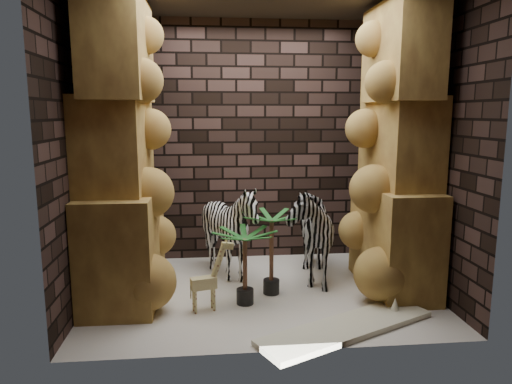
{
  "coord_description": "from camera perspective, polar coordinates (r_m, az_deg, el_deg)",
  "views": [
    {
      "loc": [
        -0.52,
        -4.63,
        1.86
      ],
      "look_at": [
        -0.04,
        0.15,
        1.05
      ],
      "focal_mm": 32.64,
      "sensor_mm": 36.0,
      "label": 1
    }
  ],
  "objects": [
    {
      "name": "giraffe_toy",
      "position": [
        4.48,
        -6.46,
        -10.12
      ],
      "size": [
        0.38,
        0.22,
        0.71
      ],
      "primitive_type": null,
      "rotation": [
        0.0,
        0.0,
        0.28
      ],
      "color": "beige",
      "rests_on": "floor"
    },
    {
      "name": "rock_pillar_right",
      "position": [
        5.04,
        17.06,
        5.09
      ],
      "size": [
        0.58,
        1.25,
        3.0
      ],
      "primitive_type": null,
      "color": "gold",
      "rests_on": "floor"
    },
    {
      "name": "palm_back",
      "position": [
        4.61,
        -1.36,
        -9.14
      ],
      "size": [
        0.36,
        0.36,
        0.76
      ],
      "primitive_type": null,
      "color": "#184F1C",
      "rests_on": "floor"
    },
    {
      "name": "zebra_right",
      "position": [
        5.26,
        6.2,
        -3.72
      ],
      "size": [
        0.67,
        1.14,
        1.31
      ],
      "primitive_type": "imported",
      "rotation": [
        0.0,
        0.0,
        -0.07
      ],
      "color": "white",
      "rests_on": "floor"
    },
    {
      "name": "zebra_left",
      "position": [
        5.27,
        -3.2,
        -5.32
      ],
      "size": [
        1.2,
        1.34,
        1.01
      ],
      "primitive_type": "imported",
      "rotation": [
        0.0,
        0.0,
        -0.32
      ],
      "color": "white",
      "rests_on": "floor"
    },
    {
      "name": "palm_front",
      "position": [
        4.84,
        1.91,
        -7.46
      ],
      "size": [
        0.36,
        0.36,
        0.88
      ],
      "primitive_type": null,
      "color": "#184F1C",
      "rests_on": "floor"
    },
    {
      "name": "wall_right",
      "position": [
        5.17,
        20.44,
        5.02
      ],
      "size": [
        0.0,
        3.0,
        3.0
      ],
      "primitive_type": "plane",
      "rotation": [
        1.57,
        0.0,
        -1.57
      ],
      "color": "black",
      "rests_on": "ground"
    },
    {
      "name": "rock_pillar_left",
      "position": [
        4.73,
        -16.45,
        4.85
      ],
      "size": [
        0.68,
        1.3,
        3.0
      ],
      "primitive_type": null,
      "color": "gold",
      "rests_on": "floor"
    },
    {
      "name": "surfboard",
      "position": [
        4.28,
        11.11,
        -16.0
      ],
      "size": [
        1.71,
        1.12,
        0.05
      ],
      "primitive_type": "cube",
      "rotation": [
        0.0,
        0.0,
        0.46
      ],
      "color": "#EDE9C5",
      "rests_on": "floor"
    },
    {
      "name": "wall_left",
      "position": [
        4.81,
        -20.56,
        4.71
      ],
      "size": [
        0.0,
        3.0,
        3.0
      ],
      "primitive_type": "plane",
      "rotation": [
        1.57,
        0.0,
        1.57
      ],
      "color": "black",
      "rests_on": "ground"
    },
    {
      "name": "wall_back",
      "position": [
        5.92,
        -0.64,
        6.13
      ],
      "size": [
        3.5,
        0.0,
        3.5
      ],
      "primitive_type": "plane",
      "rotation": [
        1.57,
        0.0,
        0.0
      ],
      "color": "black",
      "rests_on": "ground"
    },
    {
      "name": "wall_front",
      "position": [
        3.44,
        3.04,
        3.58
      ],
      "size": [
        3.5,
        0.0,
        3.5
      ],
      "primitive_type": "plane",
      "rotation": [
        -1.57,
        0.0,
        0.0
      ],
      "color": "black",
      "rests_on": "ground"
    },
    {
      "name": "floor",
      "position": [
        5.02,
        0.68,
        -12.13
      ],
      "size": [
        3.5,
        3.5,
        0.0
      ],
      "primitive_type": "plane",
      "color": "silver",
      "rests_on": "ground"
    }
  ]
}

